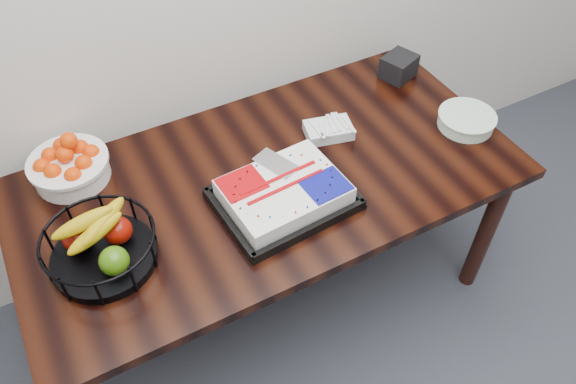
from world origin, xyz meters
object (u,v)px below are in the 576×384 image
table (269,192)px  napkin_box (399,67)px  cake_tray (284,194)px  fruit_basket (100,245)px  plate_stack (466,120)px  tangerine_bowl (68,162)px

table → napkin_box: (0.76, 0.27, 0.13)m
napkin_box → table: bearing=-160.2°
cake_tray → table: bearing=85.3°
fruit_basket → plate_stack: fruit_basket is taller
fruit_basket → napkin_box: bearing=14.7°
cake_tray → tangerine_bowl: 0.76m
napkin_box → fruit_basket: bearing=-165.3°
table → fruit_basket: fruit_basket is taller
tangerine_bowl → plate_stack: bearing=-17.4°
fruit_basket → cake_tray: bearing=-4.6°
table → tangerine_bowl: tangerine_bowl is taller
cake_tray → plate_stack: 0.81m
cake_tray → plate_stack: (0.81, 0.02, -0.01)m
cake_tray → fruit_basket: fruit_basket is taller
fruit_basket → napkin_box: size_ratio=2.57×
plate_stack → table: bearing=171.5°
tangerine_bowl → plate_stack: size_ratio=1.26×
table → cake_tray: cake_tray is taller
plate_stack → napkin_box: 0.40m
cake_tray → napkin_box: 0.87m
table → cake_tray: 0.19m
cake_tray → napkin_box: bearing=28.0°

